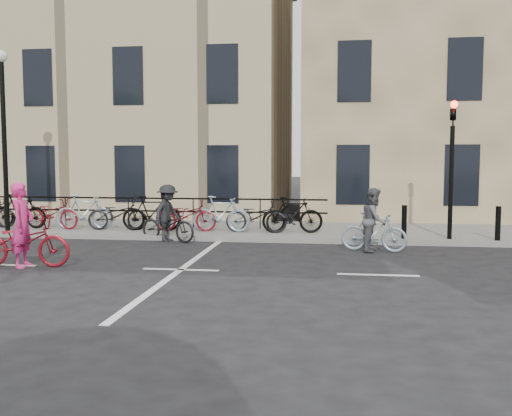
# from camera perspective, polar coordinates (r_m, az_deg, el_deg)

# --- Properties ---
(ground) EXTENTS (120.00, 120.00, 0.00)m
(ground) POSITION_cam_1_polar(r_m,az_deg,el_deg) (11.94, -7.53, -6.15)
(ground) COLOR black
(ground) RESTS_ON ground
(sidewalk) EXTENTS (46.00, 4.00, 0.15)m
(sidewalk) POSITION_cam_1_polar(r_m,az_deg,el_deg) (18.83, -14.50, -1.95)
(sidewalk) COLOR slate
(sidewalk) RESTS_ON ground
(building_east) EXTENTS (14.00, 10.00, 12.00)m
(building_east) POSITION_cam_1_polar(r_m,az_deg,el_deg) (25.30, 21.73, 13.40)
(building_east) COLOR #8B7554
(building_east) RESTS_ON sidewalk
(building_west) EXTENTS (20.00, 10.00, 10.00)m
(building_west) POSITION_cam_1_polar(r_m,az_deg,el_deg) (27.30, -18.99, 10.72)
(building_west) COLOR tan
(building_west) RESTS_ON sidewalk
(traffic_light) EXTENTS (0.18, 0.30, 3.90)m
(traffic_light) POSITION_cam_1_polar(r_m,az_deg,el_deg) (15.94, 19.01, 5.28)
(traffic_light) COLOR black
(traffic_light) RESTS_ON sidewalk
(lamp_post) EXTENTS (0.36, 0.36, 5.28)m
(lamp_post) POSITION_cam_1_polar(r_m,az_deg,el_deg) (18.44, -23.94, 8.27)
(lamp_post) COLOR black
(lamp_post) RESTS_ON sidewalk
(bollard_east) EXTENTS (0.14, 0.14, 0.90)m
(bollard_east) POSITION_cam_1_polar(r_m,az_deg,el_deg) (15.76, 14.60, -1.36)
(bollard_east) COLOR black
(bollard_east) RESTS_ON sidewalk
(bollard_west) EXTENTS (0.14, 0.14, 0.90)m
(bollard_west) POSITION_cam_1_polar(r_m,az_deg,el_deg) (16.22, 23.04, -1.42)
(bollard_west) COLOR black
(bollard_west) RESTS_ON sidewalk
(parked_bikes) EXTENTS (11.45, 1.23, 1.05)m
(parked_bikes) POSITION_cam_1_polar(r_m,az_deg,el_deg) (17.46, -12.14, -0.55)
(parked_bikes) COLOR black
(parked_bikes) RESTS_ON sidewalk
(cyclist_pink) EXTENTS (2.08, 0.90, 1.79)m
(cyclist_pink) POSITION_cam_1_polar(r_m,az_deg,el_deg) (13.03, -22.30, -2.78)
(cyclist_pink) COLOR maroon
(cyclist_pink) RESTS_ON ground
(cyclist_grey) EXTENTS (1.69, 0.88, 1.57)m
(cyclist_grey) POSITION_cam_1_polar(r_m,az_deg,el_deg) (14.34, 11.72, -1.77)
(cyclist_grey) COLOR #849CAD
(cyclist_grey) RESTS_ON ground
(cyclist_dark) EXTENTS (1.88, 1.23, 1.58)m
(cyclist_dark) POSITION_cam_1_polar(r_m,az_deg,el_deg) (15.95, -8.82, -1.10)
(cyclist_dark) COLOR black
(cyclist_dark) RESTS_ON ground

